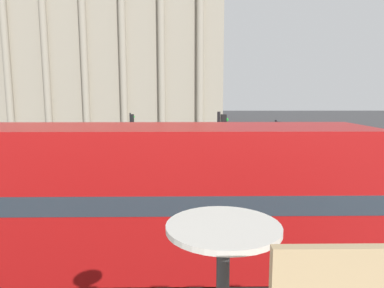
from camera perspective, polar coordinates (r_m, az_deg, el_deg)
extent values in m
cylinder|color=black|center=(10.97, 16.11, -14.92)|extent=(1.09, 0.22, 1.09)
cylinder|color=black|center=(8.82, 21.22, -21.19)|extent=(1.09, 0.22, 1.09)
cylinder|color=black|center=(11.57, -26.16, -14.21)|extent=(1.09, 0.22, 1.09)
cube|color=#B71414|center=(9.08, -6.42, -14.03)|extent=(10.69, 2.54, 1.65)
cube|color=#2D3842|center=(8.73, -6.53, -7.66)|extent=(10.47, 2.57, 0.45)
cube|color=#B71414|center=(8.53, -6.63, -1.70)|extent=(10.69, 2.54, 1.39)
cylinder|color=silver|center=(1.83, 5.28, -13.69)|extent=(0.60, 0.60, 0.03)
cube|color=#A39984|center=(54.27, -12.61, 16.73)|extent=(30.62, 15.06, 25.95)
cylinder|color=#A39984|center=(50.50, -28.68, 14.36)|extent=(0.90, 0.90, 22.06)
cylinder|color=#A39984|center=(48.49, -23.37, 14.99)|extent=(0.90, 0.90, 22.06)
cylinder|color=#A39984|center=(46.90, -17.62, 15.52)|extent=(0.90, 0.90, 22.06)
cylinder|color=#A39984|center=(45.78, -11.50, 15.92)|extent=(0.90, 0.90, 22.06)
cylinder|color=#A39984|center=(45.16, -5.13, 16.16)|extent=(0.90, 0.90, 22.06)
cylinder|color=#A39984|center=(45.08, 1.35, 16.20)|extent=(0.90, 0.90, 22.06)
cylinder|color=black|center=(13.00, 4.40, -3.82)|extent=(0.12, 0.12, 4.17)
cube|color=black|center=(12.78, 5.29, 3.38)|extent=(0.20, 0.24, 0.70)
sphere|color=green|center=(12.78, 5.79, 4.05)|extent=(0.14, 0.14, 0.14)
cylinder|color=black|center=(19.21, 13.63, -1.20)|extent=(0.12, 0.12, 3.44)
cube|color=black|center=(19.09, 14.28, 2.57)|extent=(0.20, 0.24, 0.70)
sphere|color=red|center=(19.11, 14.61, 3.02)|extent=(0.14, 0.14, 0.14)
cylinder|color=black|center=(27.62, -10.18, 1.64)|extent=(0.12, 0.12, 3.36)
cube|color=black|center=(27.48, -9.88, 4.19)|extent=(0.20, 0.24, 0.70)
sphere|color=green|center=(27.46, -9.66, 4.51)|extent=(0.14, 0.14, 0.14)
cylinder|color=#282B33|center=(33.81, 2.43, 0.85)|extent=(0.14, 0.14, 0.88)
cylinder|color=#282B33|center=(33.82, 2.73, 0.85)|extent=(0.14, 0.14, 0.88)
cylinder|color=black|center=(33.72, 2.59, 2.18)|extent=(0.32, 0.32, 0.70)
sphere|color=tan|center=(33.68, 2.60, 2.98)|extent=(0.24, 0.24, 0.24)
cylinder|color=#282B33|center=(30.89, 13.85, -0.19)|extent=(0.14, 0.14, 0.78)
cylinder|color=#282B33|center=(30.94, 14.17, -0.19)|extent=(0.14, 0.14, 0.78)
cylinder|color=#B22323|center=(30.82, 14.05, 1.10)|extent=(0.32, 0.32, 0.62)
sphere|color=tan|center=(30.77, 14.08, 1.86)|extent=(0.21, 0.21, 0.21)
cylinder|color=#282B33|center=(12.86, -5.29, -11.62)|extent=(0.14, 0.14, 0.87)
cylinder|color=#282B33|center=(12.84, -4.48, -11.63)|extent=(0.14, 0.14, 0.87)
cylinder|color=#606638|center=(12.61, -4.93, -8.28)|extent=(0.32, 0.32, 0.69)
sphere|color=tan|center=(12.48, -4.96, -6.24)|extent=(0.24, 0.24, 0.24)
cylinder|color=#282B33|center=(23.58, -12.16, -2.64)|extent=(0.14, 0.14, 0.83)
cylinder|color=#282B33|center=(23.55, -11.73, -2.64)|extent=(0.14, 0.14, 0.83)
cylinder|color=#284799|center=(23.44, -12.00, -0.85)|extent=(0.32, 0.32, 0.66)
sphere|color=tan|center=(23.37, -12.03, 0.22)|extent=(0.23, 0.23, 0.23)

